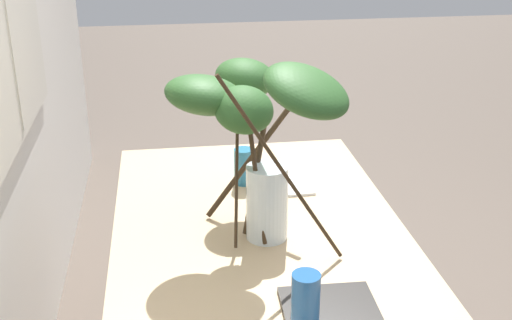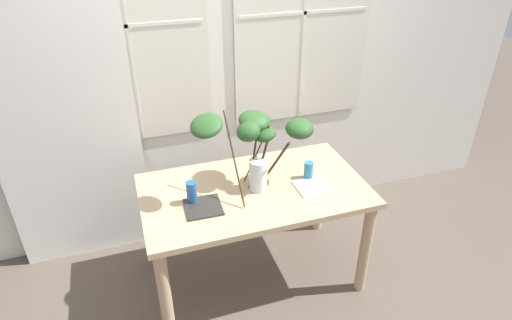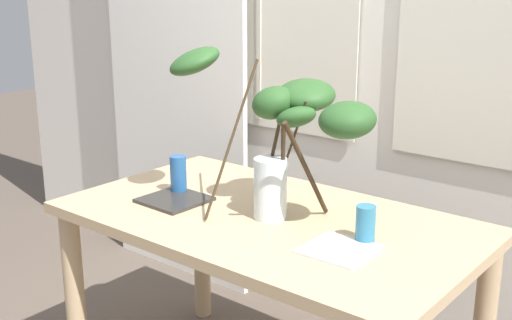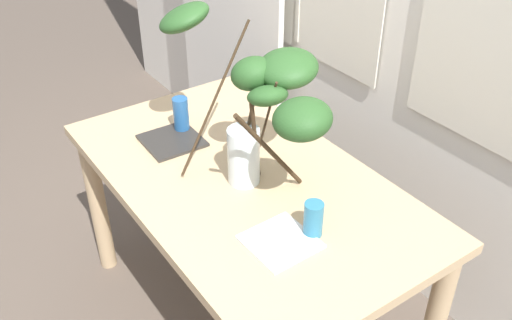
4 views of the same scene
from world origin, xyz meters
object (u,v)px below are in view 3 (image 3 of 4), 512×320
vase_with_branches (283,118)px  drinking_glass_blue_right (365,224)px  dining_table (267,247)px  plate_square_left (174,200)px  plate_square_right (339,250)px  drinking_glass_blue_left (178,175)px

vase_with_branches → drinking_glass_blue_right: vase_with_branches is taller
vase_with_branches → drinking_glass_blue_right: (0.35, -0.03, -0.29)m
drinking_glass_blue_right → vase_with_branches: bearing=174.8°
dining_table → plate_square_left: bearing=-164.2°
dining_table → plate_square_right: (0.36, -0.10, 0.12)m
dining_table → drinking_glass_blue_right: drinking_glass_blue_right is taller
dining_table → vase_with_branches: 0.47m
drinking_glass_blue_left → plate_square_left: 0.11m
plate_square_left → plate_square_right: (0.72, -0.00, -0.00)m
drinking_glass_blue_left → drinking_glass_blue_right: size_ratio=1.24×
dining_table → plate_square_left: size_ratio=6.65×
plate_square_right → vase_with_branches: bearing=156.4°
drinking_glass_blue_left → drinking_glass_blue_right: bearing=2.4°
drinking_glass_blue_right → plate_square_right: (-0.02, -0.11, -0.06)m
drinking_glass_blue_right → drinking_glass_blue_left: bearing=-177.6°
plate_square_left → plate_square_right: bearing=-0.1°
plate_square_left → vase_with_branches: bearing=19.4°
drinking_glass_blue_left → drinking_glass_blue_right: drinking_glass_blue_left is taller
drinking_glass_blue_left → plate_square_right: (0.77, -0.08, -0.07)m
drinking_glass_blue_left → dining_table: bearing=3.9°
plate_square_left → plate_square_right: plate_square_left is taller
dining_table → plate_square_right: 0.39m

